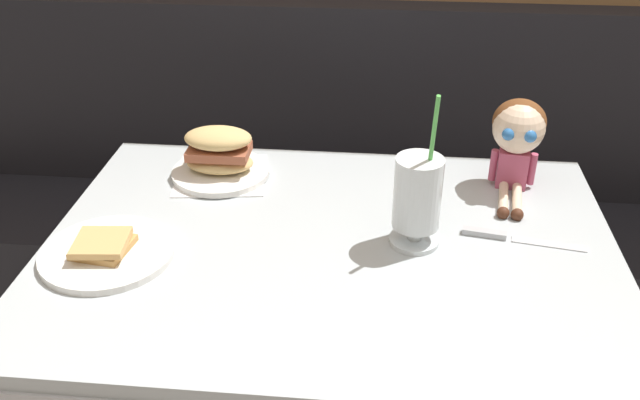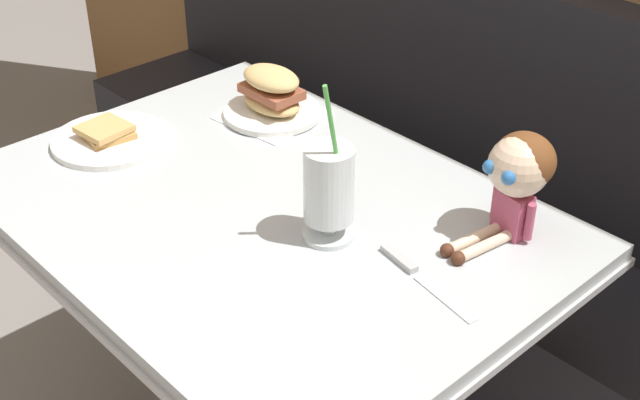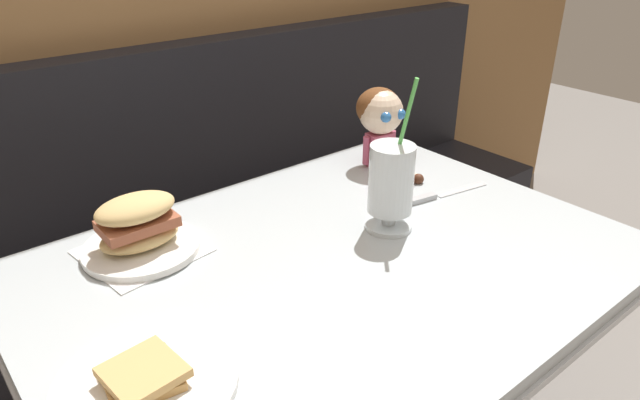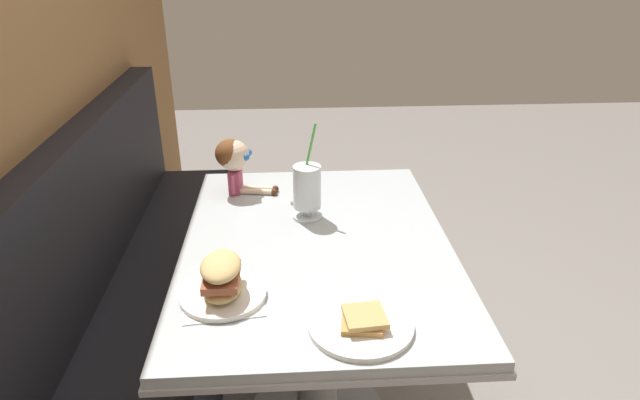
{
  "view_description": "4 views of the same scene",
  "coord_description": "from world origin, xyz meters",
  "px_view_note": "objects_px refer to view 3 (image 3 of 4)",
  "views": [
    {
      "loc": [
        0.09,
        -0.93,
        1.49
      ],
      "look_at": [
        -0.02,
        0.21,
        0.82
      ],
      "focal_mm": 39.18,
      "sensor_mm": 36.0,
      "label": 1
    },
    {
      "loc": [
        1.08,
        -0.67,
        1.63
      ],
      "look_at": [
        0.09,
        0.25,
        0.76
      ],
      "focal_mm": 48.27,
      "sensor_mm": 36.0,
      "label": 2
    },
    {
      "loc": [
        -0.6,
        -0.5,
        1.32
      ],
      "look_at": [
        0.01,
        0.24,
        0.83
      ],
      "focal_mm": 32.22,
      "sensor_mm": 36.0,
      "label": 3
    },
    {
      "loc": [
        -1.45,
        0.26,
        1.57
      ],
      "look_at": [
        0.11,
        0.16,
        0.82
      ],
      "focal_mm": 30.98,
      "sensor_mm": 36.0,
      "label": 4
    }
  ],
  "objects_px": {
    "sandwich_plate": "(139,231)",
    "butter_knife": "(432,197)",
    "seated_doll": "(381,116)",
    "toast_plate": "(146,381)",
    "milkshake_glass": "(391,184)"
  },
  "relations": [
    {
      "from": "sandwich_plate",
      "to": "butter_knife",
      "type": "height_order",
      "value": "sandwich_plate"
    },
    {
      "from": "butter_knife",
      "to": "seated_doll",
      "type": "xyz_separation_m",
      "value": [
        0.05,
        0.22,
        0.12
      ]
    },
    {
      "from": "seated_doll",
      "to": "toast_plate",
      "type": "bearing_deg",
      "value": -156.0
    },
    {
      "from": "sandwich_plate",
      "to": "seated_doll",
      "type": "distance_m",
      "value": 0.65
    },
    {
      "from": "toast_plate",
      "to": "butter_knife",
      "type": "height_order",
      "value": "toast_plate"
    },
    {
      "from": "sandwich_plate",
      "to": "milkshake_glass",
      "type": "bearing_deg",
      "value": -28.38
    },
    {
      "from": "sandwich_plate",
      "to": "butter_knife",
      "type": "distance_m",
      "value": 0.63
    },
    {
      "from": "toast_plate",
      "to": "seated_doll",
      "type": "xyz_separation_m",
      "value": [
        0.79,
        0.35,
        0.12
      ]
    },
    {
      "from": "milkshake_glass",
      "to": "seated_doll",
      "type": "bearing_deg",
      "value": 48.97
    },
    {
      "from": "toast_plate",
      "to": "seated_doll",
      "type": "bearing_deg",
      "value": 24.0
    },
    {
      "from": "toast_plate",
      "to": "milkshake_glass",
      "type": "bearing_deg",
      "value": 10.19
    },
    {
      "from": "butter_knife",
      "to": "seated_doll",
      "type": "bearing_deg",
      "value": 78.21
    },
    {
      "from": "milkshake_glass",
      "to": "butter_knife",
      "type": "distance_m",
      "value": 0.2
    },
    {
      "from": "butter_knife",
      "to": "sandwich_plate",
      "type": "bearing_deg",
      "value": 161.55
    },
    {
      "from": "toast_plate",
      "to": "seated_doll",
      "type": "distance_m",
      "value": 0.87
    }
  ]
}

